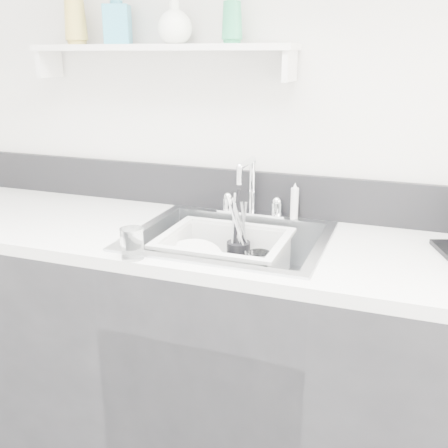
% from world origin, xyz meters
% --- Properties ---
extents(counter_run, '(3.20, 0.62, 0.92)m').
position_xyz_m(counter_run, '(0.00, 1.19, 0.46)').
color(counter_run, black).
rests_on(counter_run, ground).
extents(backsplash, '(3.20, 0.02, 0.16)m').
position_xyz_m(backsplash, '(0.00, 1.49, 1.00)').
color(backsplash, black).
rests_on(backsplash, counter_run).
extents(sink, '(0.64, 0.52, 0.20)m').
position_xyz_m(sink, '(0.00, 1.19, 0.83)').
color(sink, silver).
rests_on(sink, counter_run).
extents(faucet, '(0.26, 0.18, 0.23)m').
position_xyz_m(faucet, '(0.00, 1.44, 0.98)').
color(faucet, silver).
rests_on(faucet, counter_run).
extents(side_sprayer, '(0.03, 0.03, 0.14)m').
position_xyz_m(side_sprayer, '(0.16, 1.44, 0.99)').
color(side_sprayer, silver).
rests_on(side_sprayer, counter_run).
extents(wall_shelf, '(1.00, 0.16, 0.12)m').
position_xyz_m(wall_shelf, '(-0.35, 1.42, 1.51)').
color(wall_shelf, silver).
rests_on(wall_shelf, room_shell).
extents(wash_tub, '(0.45, 0.38, 0.16)m').
position_xyz_m(wash_tub, '(-0.02, 1.21, 0.83)').
color(wash_tub, silver).
rests_on(wash_tub, sink).
extents(plate_stack, '(0.28, 0.27, 0.11)m').
position_xyz_m(plate_stack, '(-0.12, 1.15, 0.80)').
color(plate_stack, white).
rests_on(plate_stack, wash_tub).
extents(utensil_cup, '(0.08, 0.08, 0.28)m').
position_xyz_m(utensil_cup, '(0.00, 1.28, 0.83)').
color(utensil_cup, black).
rests_on(utensil_cup, wash_tub).
extents(ladle, '(0.29, 0.19, 0.08)m').
position_xyz_m(ladle, '(-0.05, 1.21, 0.81)').
color(ladle, silver).
rests_on(ladle, wash_tub).
extents(tumbler_in_tub, '(0.08, 0.08, 0.11)m').
position_xyz_m(tumbler_in_tub, '(0.10, 1.20, 0.82)').
color(tumbler_in_tub, white).
rests_on(tumbler_in_tub, wash_tub).
extents(tumbler_counter, '(0.08, 0.08, 0.09)m').
position_xyz_m(tumbler_counter, '(-0.21, 0.91, 0.97)').
color(tumbler_counter, white).
rests_on(tumbler_counter, counter_run).
extents(bowl_small, '(0.15, 0.15, 0.04)m').
position_xyz_m(bowl_small, '(0.10, 1.10, 0.78)').
color(bowl_small, white).
rests_on(bowl_small, wash_tub).
extents(soap_bottle_a, '(0.11, 0.11, 0.22)m').
position_xyz_m(soap_bottle_a, '(-0.69, 1.41, 1.64)').
color(soap_bottle_a, gold).
rests_on(soap_bottle_a, wall_shelf).
extents(soap_bottle_b, '(0.12, 0.12, 0.20)m').
position_xyz_m(soap_bottle_b, '(-0.51, 1.41, 1.63)').
color(soap_bottle_b, teal).
rests_on(soap_bottle_b, wall_shelf).
extents(soap_bottle_c, '(0.15, 0.15, 0.16)m').
position_xyz_m(soap_bottle_c, '(-0.29, 1.42, 1.61)').
color(soap_bottle_c, white).
rests_on(soap_bottle_c, wall_shelf).
extents(soap_bottle_d, '(0.09, 0.09, 0.19)m').
position_xyz_m(soap_bottle_d, '(-0.07, 1.42, 1.62)').
color(soap_bottle_d, '#2B945F').
rests_on(soap_bottle_d, wall_shelf).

